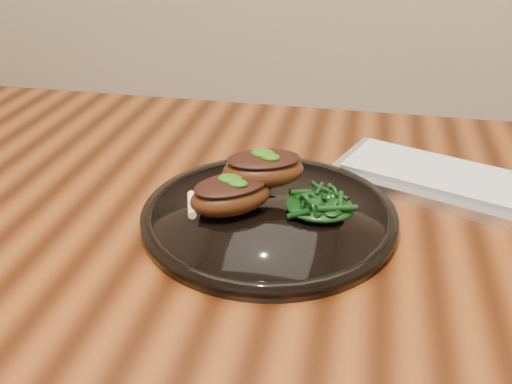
% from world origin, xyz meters
% --- Properties ---
extents(desk, '(1.60, 0.80, 0.75)m').
position_xyz_m(desk, '(0.00, 0.00, 0.67)').
color(desk, black).
rests_on(desk, ground).
extents(plate, '(0.32, 0.32, 0.02)m').
position_xyz_m(plate, '(-0.08, -0.02, 0.76)').
color(plate, black).
rests_on(plate, desk).
extents(lamb_chop_front, '(0.12, 0.12, 0.05)m').
position_xyz_m(lamb_chop_front, '(-0.13, -0.04, 0.79)').
color(lamb_chop_front, '#421E0C').
rests_on(lamb_chop_front, plate).
extents(lamb_chop_back, '(0.12, 0.10, 0.05)m').
position_xyz_m(lamb_chop_back, '(-0.10, 0.01, 0.81)').
color(lamb_chop_back, '#421E0C').
rests_on(lamb_chop_back, plate).
extents(herb_smear, '(0.08, 0.05, 0.00)m').
position_xyz_m(herb_smear, '(-0.12, 0.04, 0.77)').
color(herb_smear, '#154507').
rests_on(herb_smear, plate).
extents(greens_heap, '(0.08, 0.08, 0.03)m').
position_xyz_m(greens_heap, '(-0.02, -0.02, 0.78)').
color(greens_heap, black).
rests_on(greens_heap, plate).
extents(keyboard, '(0.49, 0.30, 0.02)m').
position_xyz_m(keyboard, '(0.22, 0.09, 0.76)').
color(keyboard, silver).
rests_on(keyboard, desk).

